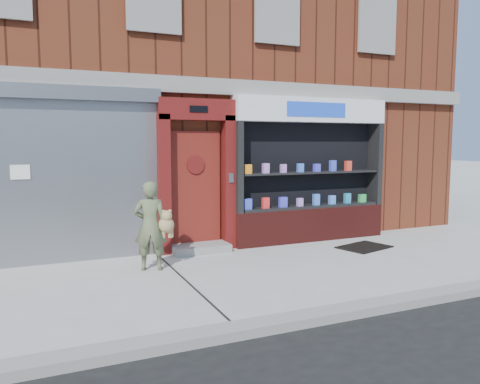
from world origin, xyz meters
TOP-DOWN VIEW (x-y plane):
  - ground at (0.00, 0.00)m, footprint 80.00×80.00m
  - curb at (0.00, -2.15)m, footprint 60.00×0.30m
  - building at (-0.00, 5.99)m, footprint 12.00×8.16m
  - shutter_bay at (-3.00, 1.93)m, footprint 3.10×0.30m
  - red_door_bay at (-0.75, 1.86)m, footprint 1.52×0.58m
  - pharmacy_bay at (1.75, 1.81)m, footprint 3.50×0.41m
  - woman at (-1.87, 0.85)m, footprint 0.69×0.49m
  - doormat at (2.36, 0.74)m, footprint 1.14×0.93m

SIDE VIEW (x-z plane):
  - ground at x=0.00m, z-range 0.00..0.00m
  - doormat at x=2.36m, z-range 0.00..0.02m
  - curb at x=0.00m, z-range 0.00..0.12m
  - woman at x=-1.87m, z-range 0.00..1.47m
  - pharmacy_bay at x=1.75m, z-range -0.13..2.87m
  - red_door_bay at x=-0.75m, z-range 0.01..2.91m
  - shutter_bay at x=-3.00m, z-range 0.20..3.24m
  - building at x=0.00m, z-range 0.00..8.00m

